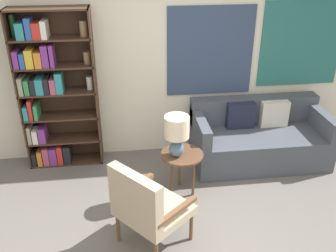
{
  "coord_description": "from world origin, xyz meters",
  "views": [
    {
      "loc": [
        -0.39,
        -2.48,
        2.66
      ],
      "look_at": [
        0.04,
        0.93,
        0.9
      ],
      "focal_mm": 40.0,
      "sensor_mm": 36.0,
      "label": 1
    }
  ],
  "objects_px": {
    "armchair": "(146,205)",
    "side_table": "(182,158)",
    "bookshelf": "(50,92)",
    "table_lamp": "(177,132)",
    "couch": "(258,138)"
  },
  "relations": [
    {
      "from": "armchair",
      "to": "side_table",
      "type": "distance_m",
      "value": 0.92
    },
    {
      "from": "bookshelf",
      "to": "side_table",
      "type": "height_order",
      "value": "bookshelf"
    },
    {
      "from": "armchair",
      "to": "table_lamp",
      "type": "height_order",
      "value": "table_lamp"
    },
    {
      "from": "side_table",
      "to": "table_lamp",
      "type": "distance_m",
      "value": 0.37
    },
    {
      "from": "armchair",
      "to": "couch",
      "type": "relative_size",
      "value": 0.52
    },
    {
      "from": "armchair",
      "to": "side_table",
      "type": "bearing_deg",
      "value": 59.92
    },
    {
      "from": "side_table",
      "to": "table_lamp",
      "type": "height_order",
      "value": "table_lamp"
    },
    {
      "from": "armchair",
      "to": "couch",
      "type": "height_order",
      "value": "armchair"
    },
    {
      "from": "bookshelf",
      "to": "couch",
      "type": "relative_size",
      "value": 1.16
    },
    {
      "from": "bookshelf",
      "to": "side_table",
      "type": "relative_size",
      "value": 3.77
    },
    {
      "from": "armchair",
      "to": "table_lamp",
      "type": "xyz_separation_m",
      "value": [
        0.39,
        0.76,
        0.32
      ]
    },
    {
      "from": "bookshelf",
      "to": "couch",
      "type": "bearing_deg",
      "value": -5.7
    },
    {
      "from": "armchair",
      "to": "couch",
      "type": "distance_m",
      "value": 2.1
    },
    {
      "from": "bookshelf",
      "to": "table_lamp",
      "type": "height_order",
      "value": "bookshelf"
    },
    {
      "from": "side_table",
      "to": "armchair",
      "type": "bearing_deg",
      "value": -120.08
    }
  ]
}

